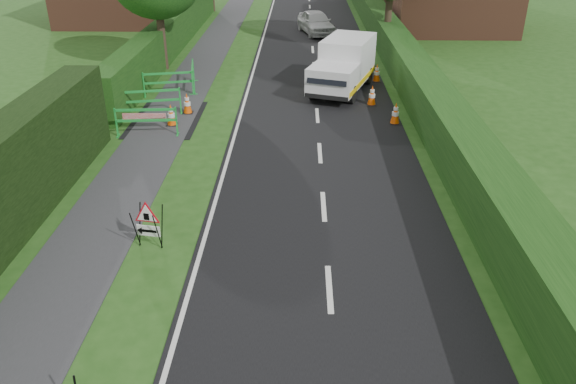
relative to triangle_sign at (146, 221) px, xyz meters
name	(u,v)px	position (x,y,z in m)	size (l,w,h in m)	color
ground	(200,320)	(1.56, -2.48, -0.69)	(120.00, 120.00, 0.00)	#214C15
road_surface	(310,9)	(4.06, 32.52, -0.69)	(6.00, 90.00, 0.02)	black
footpath	(236,9)	(-1.44, 32.52, -0.69)	(2.00, 90.00, 0.02)	#2D2D30
hedge_west_far	(174,49)	(-3.44, 19.52, -0.69)	(1.00, 24.00, 1.80)	#14380F
hedge_east	(406,82)	(8.06, 13.52, -0.69)	(1.20, 50.00, 1.50)	#14380F
triangle_sign	(146,221)	(0.00, 0.00, 0.00)	(0.79, 0.79, 1.00)	black
works_van	(344,64)	(5.20, 12.25, 0.41)	(3.12, 4.85, 2.07)	silver
traffic_cone_0	(396,113)	(6.81, 8.25, -0.30)	(0.38, 0.38, 0.79)	black
traffic_cone_1	(372,95)	(6.20, 10.33, -0.30)	(0.38, 0.38, 0.79)	black
traffic_cone_2	(377,73)	(6.77, 13.58, -0.30)	(0.38, 0.38, 0.79)	black
traffic_cone_3	(171,115)	(-1.12, 7.91, -0.30)	(0.38, 0.38, 0.79)	black
traffic_cone_4	(187,103)	(-0.79, 9.20, -0.30)	(0.38, 0.38, 0.79)	black
ped_barrier_0	(146,118)	(-1.73, 6.89, -0.06)	(2.08, 0.51, 1.00)	green
ped_barrier_1	(152,99)	(-2.01, 8.98, -0.06)	(2.09, 0.75, 1.00)	green
ped_barrier_2	(169,80)	(-1.92, 11.37, -0.06)	(2.09, 0.77, 1.00)	green
ped_barrier_3	(193,73)	(-1.13, 12.46, -0.06)	(0.67, 2.09, 1.00)	green
redwhite_plank	(146,129)	(-1.96, 7.51, -0.69)	(1.50, 0.04, 0.25)	red
hatchback_car	(316,22)	(4.31, 23.76, -0.03)	(1.57, 3.91, 1.33)	silver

